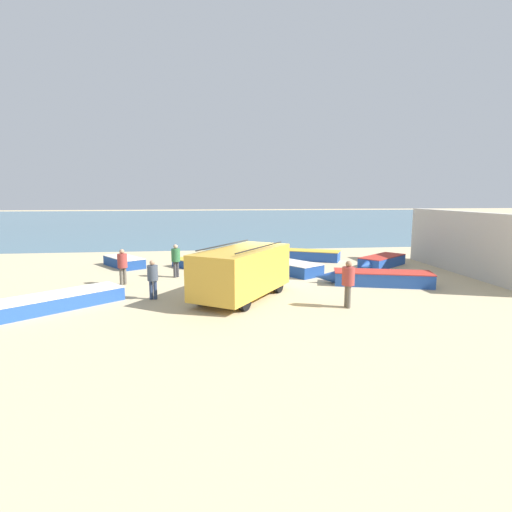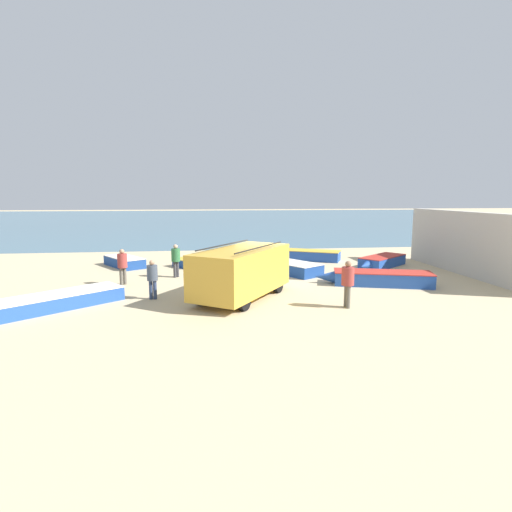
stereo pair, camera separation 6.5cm
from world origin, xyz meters
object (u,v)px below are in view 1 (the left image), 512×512
at_px(parked_van, 243,271).
at_px(fisherman_2, 176,258).
at_px(fishing_rowboat_1, 54,302).
at_px(fisherman_1, 348,280).
at_px(fishing_rowboat_5, 123,261).
at_px(fishing_rowboat_0, 288,267).
at_px(fishing_rowboat_2, 306,255).
at_px(fishing_rowboat_3, 210,259).
at_px(fishing_rowboat_4, 378,278).
at_px(fishing_rowboat_6, 381,261).
at_px(fisherman_0, 153,276).
at_px(fisherman_3, 122,264).

bearing_deg(parked_van, fisherman_2, 67.01).
distance_m(fishing_rowboat_1, fisherman_1, 10.95).
distance_m(parked_van, fishing_rowboat_5, 10.42).
xyz_separation_m(fishing_rowboat_0, fisherman_2, (-5.94, -0.47, 0.70)).
xyz_separation_m(fishing_rowboat_1, fisherman_1, (10.86, -1.19, 0.79)).
bearing_deg(fisherman_1, fishing_rowboat_2, 77.91).
distance_m(fishing_rowboat_3, fishing_rowboat_4, 10.42).
bearing_deg(fishing_rowboat_1, fishing_rowboat_0, 170.43).
distance_m(fishing_rowboat_0, fishing_rowboat_2, 4.62).
bearing_deg(fisherman_2, fishing_rowboat_0, 51.08).
distance_m(fishing_rowboat_1, fishing_rowboat_4, 13.83).
height_order(parked_van, fishing_rowboat_2, parked_van).
relative_size(fishing_rowboat_2, fishing_rowboat_6, 1.23).
relative_size(fishing_rowboat_1, fisherman_0, 3.09).
height_order(fisherman_0, fisherman_2, fisherman_2).
height_order(fishing_rowboat_3, fishing_rowboat_4, fishing_rowboat_4).
relative_size(fisherman_1, fisherman_2, 1.04).
bearing_deg(fishing_rowboat_4, fishing_rowboat_0, -27.38).
distance_m(fishing_rowboat_2, fishing_rowboat_5, 11.37).
relative_size(fishing_rowboat_2, fisherman_1, 2.66).
relative_size(fishing_rowboat_6, fisherman_2, 2.26).
relative_size(fishing_rowboat_0, fishing_rowboat_1, 0.83).
xyz_separation_m(fishing_rowboat_2, fishing_rowboat_4, (1.55, -7.57, 0.00)).
xyz_separation_m(fishing_rowboat_2, fishing_rowboat_5, (-11.33, -0.98, -0.03)).
bearing_deg(fisherman_2, fisherman_1, 2.87).
relative_size(fishing_rowboat_6, fisherman_1, 2.17).
xyz_separation_m(fishing_rowboat_3, fishing_rowboat_6, (9.99, -2.36, 0.06)).
bearing_deg(fishing_rowboat_1, fishing_rowboat_4, 150.31).
distance_m(fishing_rowboat_3, fishing_rowboat_5, 5.12).
xyz_separation_m(fishing_rowboat_4, fishing_rowboat_6, (2.22, 4.58, -0.01)).
relative_size(parked_van, fisherman_3, 3.15).
bearing_deg(fishing_rowboat_1, fisherman_2, -167.16).
height_order(fishing_rowboat_1, fishing_rowboat_2, fishing_rowboat_2).
relative_size(fishing_rowboat_3, fishing_rowboat_6, 1.23).
distance_m(fishing_rowboat_4, fisherman_1, 4.53).
height_order(fishing_rowboat_5, fishing_rowboat_6, fishing_rowboat_6).
bearing_deg(fishing_rowboat_6, fishing_rowboat_3, -52.09).
bearing_deg(fishing_rowboat_2, fishing_rowboat_4, 128.20).
bearing_deg(fisherman_3, fishing_rowboat_3, -70.07).
height_order(parked_van, fisherman_0, parked_van).
xyz_separation_m(fishing_rowboat_1, fishing_rowboat_2, (12.07, 9.90, 0.05)).
relative_size(fishing_rowboat_1, fisherman_3, 2.93).
bearing_deg(parked_van, fisherman_1, -82.79).
relative_size(parked_van, fisherman_1, 3.00).
xyz_separation_m(fishing_rowboat_6, fisherman_1, (-4.99, -8.09, 0.75)).
relative_size(fishing_rowboat_4, fisherman_0, 3.40).
bearing_deg(fishing_rowboat_1, fishing_rowboat_6, 164.17).
relative_size(fishing_rowboat_5, fishing_rowboat_6, 0.93).
bearing_deg(parked_van, fishing_rowboat_3, 42.03).
relative_size(fishing_rowboat_6, fisherman_3, 2.27).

